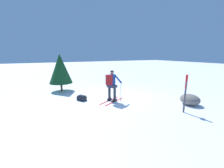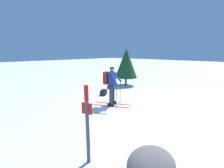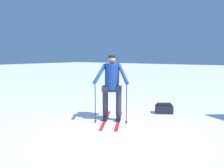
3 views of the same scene
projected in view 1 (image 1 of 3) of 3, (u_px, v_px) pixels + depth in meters
name	position (u px, v px, depth m)	size (l,w,h in m)	color
ground_plane	(116.00, 97.00, 9.43)	(80.00, 80.00, 0.00)	white
skier	(112.00, 83.00, 8.34)	(1.27, 1.79, 1.75)	red
dropped_backpack	(82.00, 98.00, 8.64)	(0.59, 0.53, 0.30)	black
trail_marker	(186.00, 91.00, 6.72)	(0.11, 0.23, 1.76)	#4C4C51
rock_boulder	(190.00, 99.00, 7.91)	(1.03, 0.88, 0.57)	slate
pine_tree	(60.00, 69.00, 10.53)	(1.61, 1.61, 2.68)	#4C331E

